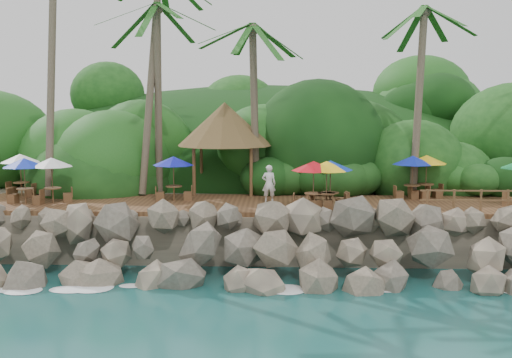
{
  "coord_description": "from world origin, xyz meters",
  "views": [
    {
      "loc": [
        1.03,
        -21.03,
        6.81
      ],
      "look_at": [
        0.0,
        6.0,
        3.4
      ],
      "focal_mm": 41.89,
      "sensor_mm": 36.0,
      "label": 1
    }
  ],
  "objects": [
    {
      "name": "foam_line",
      "position": [
        0.0,
        0.3,
        0.03
      ],
      "size": [
        25.2,
        0.8,
        0.06
      ],
      "color": "white",
      "rests_on": "ground"
    },
    {
      "name": "terrace",
      "position": [
        0.0,
        6.0,
        2.2
      ],
      "size": [
        26.0,
        5.0,
        0.2
      ],
      "primitive_type": "cube",
      "color": "brown",
      "rests_on": "land_base"
    },
    {
      "name": "jungle_foliage",
      "position": [
        0.0,
        15.0,
        0.0
      ],
      "size": [
        44.0,
        16.0,
        12.0
      ],
      "primitive_type": null,
      "color": "#143811",
      "rests_on": "ground"
    },
    {
      "name": "jungle_hill",
      "position": [
        0.0,
        23.5,
        0.0
      ],
      "size": [
        44.8,
        28.0,
        15.4
      ],
      "primitive_type": "ellipsoid",
      "color": "#143811",
      "rests_on": "ground"
    },
    {
      "name": "palapa",
      "position": [
        -1.71,
        9.23,
        5.79
      ],
      "size": [
        4.86,
        4.86,
        4.6
      ],
      "color": "brown",
      "rests_on": "ground"
    },
    {
      "name": "waiter",
      "position": [
        0.59,
        6.1,
        3.17
      ],
      "size": [
        0.64,
        0.42,
        1.74
      ],
      "primitive_type": "imported",
      "rotation": [
        0.0,
        0.0,
        3.14
      ],
      "color": "white",
      "rests_on": "terrace"
    },
    {
      "name": "seawall",
      "position": [
        0.0,
        2.0,
        1.15
      ],
      "size": [
        29.0,
        4.0,
        2.3
      ],
      "primitive_type": null,
      "color": "gray",
      "rests_on": "ground"
    },
    {
      "name": "ground",
      "position": [
        0.0,
        0.0,
        0.0
      ],
      "size": [
        140.0,
        140.0,
        0.0
      ],
      "primitive_type": "plane",
      "color": "#19514F",
      "rests_on": "ground"
    },
    {
      "name": "dining_clusters",
      "position": [
        0.09,
        5.87,
        4.03
      ],
      "size": [
        25.31,
        5.13,
        2.09
      ],
      "color": "brown",
      "rests_on": "terrace"
    },
    {
      "name": "railing",
      "position": [
        10.5,
        3.65,
        2.91
      ],
      "size": [
        7.2,
        0.1,
        1.0
      ],
      "color": "brown",
      "rests_on": "terrace"
    },
    {
      "name": "land_base",
      "position": [
        0.0,
        16.0,
        1.05
      ],
      "size": [
        32.0,
        25.2,
        2.1
      ],
      "primitive_type": "cube",
      "color": "gray",
      "rests_on": "ground"
    }
  ]
}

